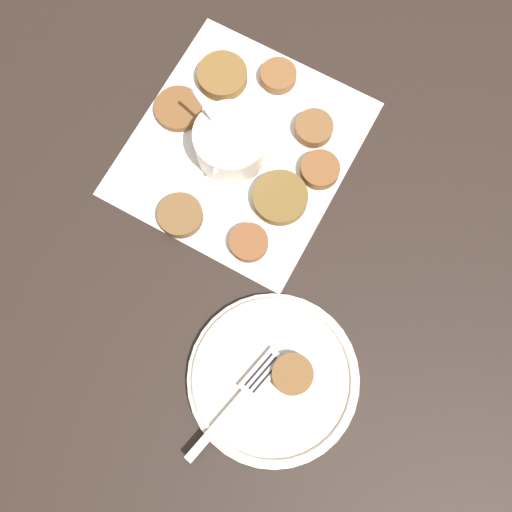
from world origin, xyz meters
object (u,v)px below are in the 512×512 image
sauce_bowl (231,144)px  fritter_on_plate (292,374)px  serving_plate (273,379)px  fork (245,394)px

sauce_bowl → fritter_on_plate: 0.34m
sauce_bowl → serving_plate: sauce_bowl is taller
sauce_bowl → fork: size_ratio=0.67×
fork → fritter_on_plate: bearing=133.8°
fork → serving_plate: bearing=139.9°
sauce_bowl → fork: sauce_bowl is taller
serving_plate → fork: 0.05m
sauce_bowl → fritter_on_plate: bearing=36.5°
sauce_bowl → serving_plate: bearing=32.2°
sauce_bowl → fork: 0.36m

